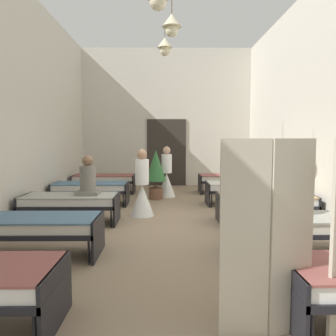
{
  "coord_description": "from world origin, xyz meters",
  "views": [
    {
      "loc": [
        -0.07,
        -6.69,
        1.7
      ],
      "look_at": [
        0.0,
        0.27,
        1.09
      ],
      "focal_mm": 35.96,
      "sensor_mm": 36.0,
      "label": 1
    }
  ],
  "objects_px": {
    "bed_left_row_2": "(70,202)",
    "nurse_near_aisle": "(167,179)",
    "bed_right_row_4": "(229,179)",
    "patient_seated_secondary": "(88,180)",
    "bed_right_row_1": "(304,225)",
    "bed_left_row_4": "(104,179)",
    "privacy_screen": "(294,239)",
    "bed_left_row_3": "(91,188)",
    "patient_seated_primary": "(280,196)",
    "bed_right_row_2": "(265,201)",
    "potted_plant": "(156,170)",
    "nurse_mid_aisle": "(142,192)",
    "bed_right_row_3": "(243,188)",
    "bed_left_row_1": "(34,226)"
  },
  "relations": [
    {
      "from": "bed_right_row_3",
      "to": "patient_seated_secondary",
      "type": "xyz_separation_m",
      "value": [
        -3.58,
        -1.86,
        0.43
      ]
    },
    {
      "from": "nurse_mid_aisle",
      "to": "patient_seated_primary",
      "type": "xyz_separation_m",
      "value": [
        2.18,
        -2.48,
        0.34
      ]
    },
    {
      "from": "bed_right_row_3",
      "to": "bed_left_row_4",
      "type": "height_order",
      "value": "same"
    },
    {
      "from": "bed_left_row_2",
      "to": "nurse_near_aisle",
      "type": "xyz_separation_m",
      "value": [
        1.96,
        3.09,
        0.09
      ]
    },
    {
      "from": "potted_plant",
      "to": "privacy_screen",
      "type": "bearing_deg",
      "value": -78.6
    },
    {
      "from": "bed_left_row_4",
      "to": "bed_left_row_2",
      "type": "bearing_deg",
      "value": -90.0
    },
    {
      "from": "nurse_near_aisle",
      "to": "patient_seated_secondary",
      "type": "xyz_separation_m",
      "value": [
        -1.61,
        -3.04,
        0.34
      ]
    },
    {
      "from": "bed_left_row_3",
      "to": "nurse_near_aisle",
      "type": "distance_m",
      "value": 2.29
    },
    {
      "from": "bed_right_row_1",
      "to": "bed_left_row_3",
      "type": "distance_m",
      "value": 5.47
    },
    {
      "from": "bed_left_row_1",
      "to": "bed_right_row_1",
      "type": "distance_m",
      "value": 3.93
    },
    {
      "from": "bed_right_row_2",
      "to": "bed_right_row_4",
      "type": "xyz_separation_m",
      "value": [
        0.0,
        3.8,
        0.0
      ]
    },
    {
      "from": "bed_left_row_4",
      "to": "bed_right_row_4",
      "type": "height_order",
      "value": "same"
    },
    {
      "from": "bed_left_row_4",
      "to": "patient_seated_secondary",
      "type": "height_order",
      "value": "patient_seated_secondary"
    },
    {
      "from": "bed_left_row_4",
      "to": "bed_right_row_4",
      "type": "xyz_separation_m",
      "value": [
        3.93,
        0.0,
        0.0
      ]
    },
    {
      "from": "bed_left_row_4",
      "to": "bed_right_row_1",
      "type": "bearing_deg",
      "value": -55.39
    },
    {
      "from": "bed_left_row_2",
      "to": "bed_right_row_3",
      "type": "relative_size",
      "value": 1.0
    },
    {
      "from": "bed_right_row_1",
      "to": "nurse_near_aisle",
      "type": "distance_m",
      "value": 5.37
    },
    {
      "from": "potted_plant",
      "to": "privacy_screen",
      "type": "height_order",
      "value": "privacy_screen"
    },
    {
      "from": "bed_right_row_4",
      "to": "patient_seated_secondary",
      "type": "bearing_deg",
      "value": -133.66
    },
    {
      "from": "bed_right_row_1",
      "to": "bed_left_row_1",
      "type": "bearing_deg",
      "value": 180.0
    },
    {
      "from": "potted_plant",
      "to": "bed_right_row_3",
      "type": "bearing_deg",
      "value": -19.05
    },
    {
      "from": "bed_left_row_2",
      "to": "potted_plant",
      "type": "xyz_separation_m",
      "value": [
        1.65,
        2.69,
        0.4
      ]
    },
    {
      "from": "bed_right_row_1",
      "to": "bed_right_row_2",
      "type": "xyz_separation_m",
      "value": [
        0.0,
        1.9,
        0.0
      ]
    },
    {
      "from": "nurse_mid_aisle",
      "to": "patient_seated_secondary",
      "type": "relative_size",
      "value": 1.86
    },
    {
      "from": "bed_right_row_1",
      "to": "nurse_near_aisle",
      "type": "xyz_separation_m",
      "value": [
        -1.98,
        4.99,
        0.09
      ]
    },
    {
      "from": "bed_right_row_3",
      "to": "bed_left_row_4",
      "type": "bearing_deg",
      "value": 154.22
    },
    {
      "from": "bed_left_row_3",
      "to": "potted_plant",
      "type": "relative_size",
      "value": 1.37
    },
    {
      "from": "patient_seated_primary",
      "to": "bed_left_row_4",
      "type": "bearing_deg",
      "value": 122.38
    },
    {
      "from": "bed_right_row_3",
      "to": "nurse_near_aisle",
      "type": "height_order",
      "value": "nurse_near_aisle"
    },
    {
      "from": "potted_plant",
      "to": "privacy_screen",
      "type": "distance_m",
      "value": 6.76
    },
    {
      "from": "patient_seated_primary",
      "to": "nurse_mid_aisle",
      "type": "bearing_deg",
      "value": 131.33
    },
    {
      "from": "bed_left_row_1",
      "to": "bed_right_row_3",
      "type": "distance_m",
      "value": 5.47
    },
    {
      "from": "bed_left_row_3",
      "to": "nurse_near_aisle",
      "type": "xyz_separation_m",
      "value": [
        1.96,
        1.19,
        0.09
      ]
    },
    {
      "from": "bed_left_row_4",
      "to": "patient_seated_primary",
      "type": "distance_m",
      "value": 6.71
    },
    {
      "from": "bed_left_row_2",
      "to": "bed_right_row_3",
      "type": "bearing_deg",
      "value": 25.78
    },
    {
      "from": "nurse_near_aisle",
      "to": "patient_seated_secondary",
      "type": "bearing_deg",
      "value": -126.55
    },
    {
      "from": "nurse_mid_aisle",
      "to": "patient_seated_primary",
      "type": "relative_size",
      "value": 1.86
    },
    {
      "from": "nurse_near_aisle",
      "to": "patient_seated_secondary",
      "type": "height_order",
      "value": "nurse_near_aisle"
    },
    {
      "from": "bed_right_row_4",
      "to": "potted_plant",
      "type": "height_order",
      "value": "potted_plant"
    },
    {
      "from": "bed_right_row_3",
      "to": "patient_seated_secondary",
      "type": "distance_m",
      "value": 4.06
    },
    {
      "from": "bed_left_row_4",
      "to": "privacy_screen",
      "type": "height_order",
      "value": "privacy_screen"
    },
    {
      "from": "bed_right_row_4",
      "to": "patient_seated_secondary",
      "type": "height_order",
      "value": "patient_seated_secondary"
    },
    {
      "from": "nurse_mid_aisle",
      "to": "potted_plant",
      "type": "xyz_separation_m",
      "value": [
        0.25,
        2.06,
        0.31
      ]
    },
    {
      "from": "privacy_screen",
      "to": "bed_left_row_3",
      "type": "bearing_deg",
      "value": 98.4
    },
    {
      "from": "bed_right_row_4",
      "to": "patient_seated_secondary",
      "type": "xyz_separation_m",
      "value": [
        -3.58,
        -3.76,
        0.43
      ]
    },
    {
      "from": "bed_left_row_2",
      "to": "bed_left_row_4",
      "type": "height_order",
      "value": "same"
    },
    {
      "from": "bed_right_row_1",
      "to": "bed_right_row_4",
      "type": "bearing_deg",
      "value": 90.0
    },
    {
      "from": "bed_right_row_1",
      "to": "nurse_near_aisle",
      "type": "height_order",
      "value": "nurse_near_aisle"
    },
    {
      "from": "bed_right_row_2",
      "to": "privacy_screen",
      "type": "bearing_deg",
      "value": -103.58
    },
    {
      "from": "nurse_mid_aisle",
      "to": "patient_seated_secondary",
      "type": "height_order",
      "value": "nurse_mid_aisle"
    }
  ]
}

